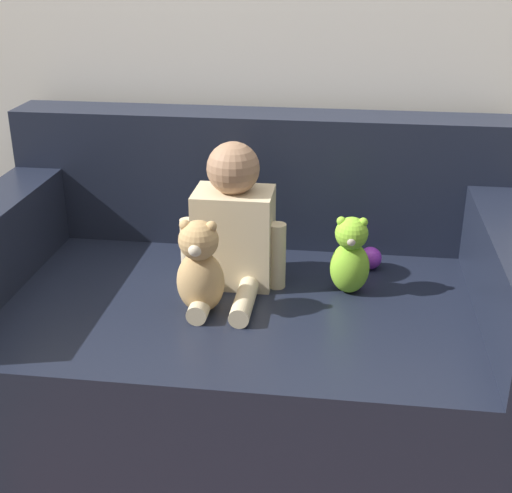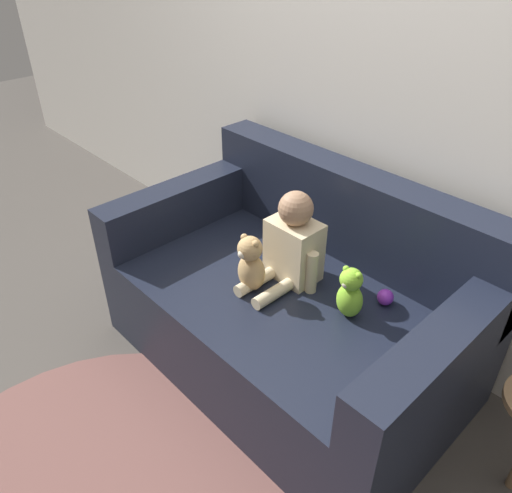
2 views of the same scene
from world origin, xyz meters
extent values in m
plane|color=#4C4742|center=(0.00, 0.00, 0.00)|extent=(12.00, 12.00, 0.00)
cube|color=silver|center=(0.00, 0.58, 1.30)|extent=(8.00, 0.05, 2.60)
cube|color=black|center=(0.00, 0.00, 0.24)|extent=(1.62, 0.99, 0.47)
cube|color=black|center=(0.00, 0.41, 0.69)|extent=(1.62, 0.18, 0.43)
cube|color=black|center=(-0.73, 0.00, 0.60)|extent=(0.16, 0.99, 0.25)
cube|color=black|center=(0.73, 0.00, 0.60)|extent=(0.16, 0.99, 0.25)
cube|color=beige|center=(-0.04, 0.07, 0.61)|extent=(0.23, 0.16, 0.28)
sphere|color=#A37A5B|center=(-0.04, 0.07, 0.82)|extent=(0.15, 0.15, 0.15)
cylinder|color=beige|center=(-0.09, -0.11, 0.50)|extent=(0.06, 0.20, 0.06)
cylinder|color=beige|center=(0.02, -0.11, 0.50)|extent=(0.06, 0.20, 0.06)
cylinder|color=beige|center=(-0.17, 0.04, 0.57)|extent=(0.05, 0.05, 0.20)
cylinder|color=beige|center=(0.09, 0.04, 0.57)|extent=(0.05, 0.05, 0.20)
ellipsoid|color=tan|center=(-0.10, -0.13, 0.56)|extent=(0.13, 0.11, 0.18)
sphere|color=tan|center=(-0.10, -0.14, 0.69)|extent=(0.11, 0.11, 0.11)
sphere|color=tan|center=(-0.13, -0.14, 0.73)|extent=(0.03, 0.03, 0.03)
sphere|color=tan|center=(-0.06, -0.14, 0.73)|extent=(0.03, 0.03, 0.03)
sphere|color=beige|center=(-0.10, -0.18, 0.68)|extent=(0.04, 0.04, 0.04)
ellipsoid|color=#8CD133|center=(0.30, 0.04, 0.55)|extent=(0.11, 0.09, 0.15)
sphere|color=#8CD133|center=(0.30, 0.03, 0.66)|extent=(0.09, 0.09, 0.09)
sphere|color=#8CD133|center=(0.27, 0.03, 0.69)|extent=(0.03, 0.03, 0.03)
sphere|color=#8CD133|center=(0.33, 0.03, 0.69)|extent=(0.03, 0.03, 0.03)
sphere|color=beige|center=(0.30, 0.00, 0.65)|extent=(0.03, 0.03, 0.03)
sphere|color=purple|center=(0.37, 0.21, 0.51)|extent=(0.07, 0.07, 0.07)
camera|label=1|loc=(0.28, -1.82, 1.42)|focal=50.00mm
camera|label=2|loc=(1.17, -1.30, 1.85)|focal=35.00mm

